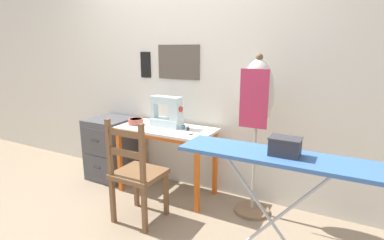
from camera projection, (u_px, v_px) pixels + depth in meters
ground_plane at (154, 202)px, 2.97m from camera, size 14.00×14.00×0.00m
wall_back at (181, 69)px, 3.14m from camera, size 10.00×0.07×2.55m
sewing_table at (166, 138)px, 3.03m from camera, size 0.99×0.48×0.71m
sewing_machine at (168, 113)px, 3.02m from camera, size 0.34×0.15×0.33m
fabric_bowl at (136, 121)px, 3.15m from camera, size 0.16×0.16×0.06m
scissors at (192, 135)px, 2.74m from camera, size 0.11×0.10×0.01m
thread_spool_near_machine at (184, 127)px, 2.95m from camera, size 0.04×0.04×0.04m
thread_spool_mid_table at (188, 129)px, 2.91m from camera, size 0.03×0.03×0.04m
wooden_chair at (137, 174)px, 2.56m from camera, size 0.40×0.38×0.93m
filing_cabinet at (111, 148)px, 3.49m from camera, size 0.45×0.49×0.71m
dress_form at (257, 105)px, 2.55m from camera, size 0.32×0.32×1.44m
ironing_board at (276, 163)px, 1.78m from camera, size 1.17×0.31×0.88m
storage_box at (285, 146)px, 1.73m from camera, size 0.18×0.13×0.11m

